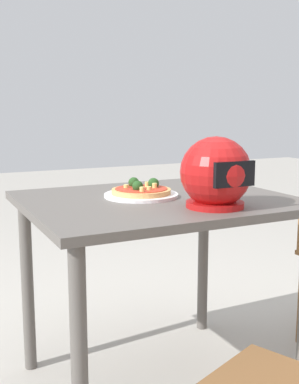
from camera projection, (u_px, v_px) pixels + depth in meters
ground_plane at (157, 383)px, 1.94m from camera, size 14.00×14.00×0.00m
dining_table at (158, 225)px, 1.83m from camera, size 0.98×0.82×0.76m
pizza_plate at (141, 195)px, 1.83m from camera, size 0.28×0.28×0.01m
pizza at (141, 190)px, 1.83m from camera, size 0.23×0.23×0.06m
motorcycle_helmet at (216, 174)px, 1.61m from camera, size 0.24×0.24×0.24m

